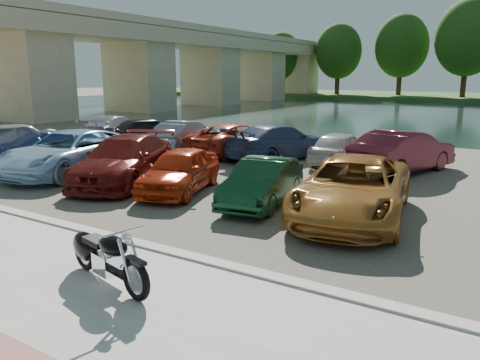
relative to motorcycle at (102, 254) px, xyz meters
The scene contains 21 objects.
ground 0.99m from the motorcycle, 29.90° to the right, with size 200.00×200.00×0.00m, color #595447.
promenade 1.66m from the motorcycle, 63.27° to the right, with size 60.00×6.00×0.10m, color #A09D96.
kerb 1.81m from the motorcycle, 66.00° to the left, with size 60.00×0.30×0.14m, color #A09D96.
parking_lot 10.63m from the motorcycle, 86.17° to the left, with size 60.00×18.00×0.04m, color #47423A.
river 39.60m from the motorcycle, 88.97° to the left, with size 120.00×40.00×0.00m, color black.
bridge 49.18m from the motorcycle, 123.90° to the left, with size 7.00×56.00×8.55m.
motorcycle is the anchor object (origin of this frame).
car_0 14.21m from the motorcycle, 154.51° to the left, with size 1.82×4.52×1.54m, color #9FA5AB.
car_1 12.14m from the motorcycle, 149.44° to the left, with size 1.34×3.83×1.26m, color #141E41.
car_2 9.83m from the motorcycle, 144.22° to the left, with size 2.55×5.52×1.53m, color #9FCAE7.
car_3 7.79m from the motorcycle, 132.54° to the left, with size 2.12×5.21×1.51m, color #5D110D.
car_4 6.42m from the motorcycle, 117.30° to the left, with size 1.57×3.90×1.33m, color #AE2A0B.
car_5 5.81m from the motorcycle, 91.39° to the left, with size 1.31×3.74×1.23m, color #0F391E.
car_6 6.36m from the motorcycle, 68.30° to the left, with size 2.47×5.36×1.49m, color #A36725.
car_7 17.82m from the motorcycle, 135.97° to the left, with size 1.96×4.83×1.40m, color #94939B.
car_8 16.22m from the motorcycle, 130.02° to the left, with size 1.68×4.18×1.42m, color black.
car_9 14.41m from the motorcycle, 122.88° to the left, with size 1.47×4.23×1.39m, color slate.
car_10 13.52m from the motorcycle, 112.86° to the left, with size 2.27×4.92×1.37m, color #A8301C.
car_11 12.64m from the motorcycle, 103.49° to the left, with size 2.05×5.04×1.46m, color navy.
car_12 12.60m from the motorcycle, 91.98° to the left, with size 1.55×3.86×1.31m, color #B9B9B4.
car_13 12.39m from the motorcycle, 80.30° to the left, with size 1.63×4.68×1.54m, color #4E1421.
Camera 1 is at (5.18, -4.65, 3.51)m, focal length 35.00 mm.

